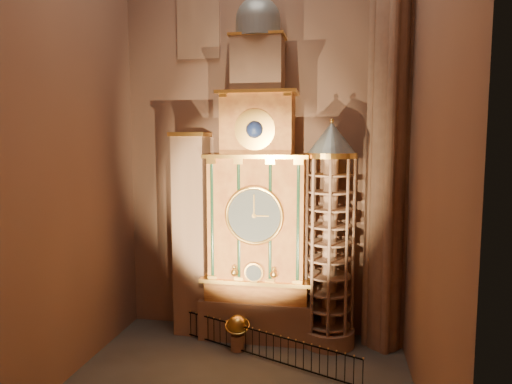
% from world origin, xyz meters
% --- Properties ---
extents(wall_back, '(22.00, 0.00, 22.00)m').
position_xyz_m(wall_back, '(0.00, 6.00, 11.00)').
color(wall_back, '#90644D').
rests_on(wall_back, floor).
extents(wall_left, '(0.00, 22.00, 22.00)m').
position_xyz_m(wall_left, '(-7.00, 0.00, 11.00)').
color(wall_left, '#90644D').
rests_on(wall_left, floor).
extents(wall_right, '(0.00, 22.00, 22.00)m').
position_xyz_m(wall_right, '(7.00, 0.00, 11.00)').
color(wall_right, '#90644D').
rests_on(wall_right, floor).
extents(astronomical_clock, '(5.60, 2.41, 16.70)m').
position_xyz_m(astronomical_clock, '(0.00, 4.96, 6.68)').
color(astronomical_clock, '#8C634C').
rests_on(astronomical_clock, floor).
extents(portrait_tower, '(1.80, 1.60, 10.20)m').
position_xyz_m(portrait_tower, '(-3.40, 4.98, 5.15)').
color(portrait_tower, '#8C634C').
rests_on(portrait_tower, floor).
extents(stair_turret, '(2.50, 2.50, 10.80)m').
position_xyz_m(stair_turret, '(3.50, 4.70, 5.27)').
color(stair_turret, '#8C634C').
rests_on(stair_turret, floor).
extents(gothic_pier, '(2.04, 2.04, 22.00)m').
position_xyz_m(gothic_pier, '(6.10, 5.00, 11.00)').
color(gothic_pier, '#8C634C').
rests_on(gothic_pier, floor).
extents(stained_glass_window, '(2.20, 0.14, 5.20)m').
position_xyz_m(stained_glass_window, '(-3.20, 5.92, 16.50)').
color(stained_glass_window, navy).
rests_on(stained_glass_window, wall_back).
extents(celestial_globe, '(1.28, 1.22, 1.69)m').
position_xyz_m(celestial_globe, '(-0.66, 3.25, 1.01)').
color(celestial_globe, '#8C634C').
rests_on(celestial_globe, floor).
extents(iron_railing, '(8.60, 3.78, 1.23)m').
position_xyz_m(iron_railing, '(0.64, 2.57, 0.67)').
color(iron_railing, black).
rests_on(iron_railing, floor).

